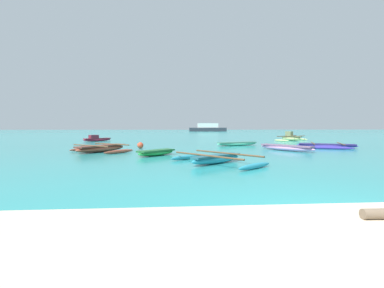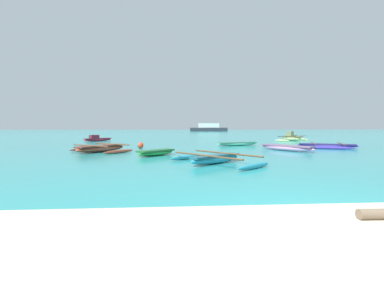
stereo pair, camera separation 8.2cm
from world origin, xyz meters
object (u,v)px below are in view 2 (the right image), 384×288
Objects in this scene: moored_boat_3 at (101,148)px; moored_boat_6 at (156,152)px; moored_boat_4 at (97,139)px; mooring_buoy_0 at (140,145)px; moored_boat_0 at (237,144)px; distant_ferry at (209,128)px; moored_boat_5 at (216,159)px; moored_boat_2 at (292,138)px; moored_boat_7 at (327,145)px; moored_boat_1 at (286,148)px.

moored_boat_3 is 4.07m from moored_boat_6.
moored_boat_4 is 10.72m from mooring_buoy_0.
distant_ferry is (5.58, 59.83, 0.86)m from moored_boat_0.
mooring_buoy_0 is at bearing 79.35° from moored_boat_5.
distant_ferry is at bearing 67.43° from moored_boat_0.
moored_boat_2 is at bearing -20.99° from moored_boat_3.
moored_boat_4 is at bearing -127.96° from moored_boat_2.
distant_ferry is (14.88, 64.13, 0.82)m from moored_boat_3.
moored_boat_3 is at bearing 102.72° from moored_boat_6.
moored_boat_4 is 6.24× the size of mooring_buoy_0.
distant_ferry reaches higher than moored_boat_5.
moored_boat_1 is at bearing -126.77° from moored_boat_7.
mooring_buoy_0 is (-1.40, 4.50, 0.04)m from moored_boat_6.
moored_boat_5 is at bearing -102.07° from moored_boat_4.
moored_boat_2 reaches higher than moored_boat_6.
moored_boat_3 is 11.96m from moored_boat_4.
moored_boat_1 is 64.34m from distant_ferry.
moored_boat_0 is 0.88× the size of moored_boat_7.
moored_boat_2 is at bearing -43.87° from moored_boat_4.
distant_ferry is (11.47, 66.35, 0.86)m from moored_boat_6.
moored_boat_4 reaches higher than moored_boat_0.
distant_ferry reaches higher than mooring_buoy_0.
moored_boat_0 is at bearing -71.05° from moored_boat_4.
moored_boat_7 is (18.89, -9.34, -0.08)m from moored_boat_4.
moored_boat_5 reaches higher than moored_boat_1.
moored_boat_4 is at bearing 133.96° from moored_boat_0.
moored_boat_5 reaches higher than moored_boat_6.
moored_boat_5 is (-5.24, -5.16, -0.01)m from moored_boat_1.
moored_boat_3 is (-11.31, 0.10, 0.01)m from moored_boat_1.
moored_boat_2 is 19.95m from moored_boat_3.
moored_boat_1 reaches higher than moored_boat_7.
moored_boat_2 is 20.39m from moored_boat_4.
moored_boat_5 is 0.36× the size of distant_ferry.
moored_boat_7 is at bearing -89.64° from distant_ferry.
moored_boat_1 is (2.01, -4.40, 0.03)m from moored_boat_0.
moored_boat_0 is at bearing -85.19° from moored_boat_2.
moored_boat_2 is 17.04m from mooring_buoy_0.
moored_boat_2 is 1.10× the size of moored_boat_3.
moored_boat_0 is at bearing -95.33° from distant_ferry.
moored_boat_3 is at bearing -93.49° from moored_boat_2.
moored_boat_2 is at bearing 118.78° from moored_boat_1.
moored_boat_0 is 0.84× the size of moored_boat_2.
moored_boat_1 reaches higher than moored_boat_0.
distant_ferry reaches higher than moored_boat_6.
moored_boat_0 is 14.74m from moored_boat_4.
moored_boat_2 is 10.02× the size of mooring_buoy_0.
moored_boat_2 reaches higher than moored_boat_7.
moored_boat_7 reaches higher than moored_boat_6.
moored_boat_4 is 0.23× the size of distant_ferry.
distant_ferry is (-1.88, 53.31, 0.70)m from moored_boat_2.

